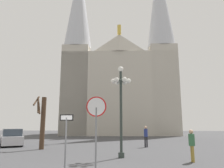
{
  "coord_description": "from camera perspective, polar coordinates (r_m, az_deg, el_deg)",
  "views": [
    {
      "loc": [
        2.13,
        -7.41,
        1.93
      ],
      "look_at": [
        -0.01,
        17.83,
        6.68
      ],
      "focal_mm": 34.59,
      "sensor_mm": 36.0,
      "label": 1
    }
  ],
  "objects": [
    {
      "name": "pedestrian_standing",
      "position": [
        12.48,
        20.33,
        -14.25
      ],
      "size": [
        0.32,
        0.32,
        1.65
      ],
      "color": "olive",
      "rests_on": "ground"
    },
    {
      "name": "street_lamp",
      "position": [
        13.3,
        2.37,
        -3.61
      ],
      "size": [
        1.26,
        1.14,
        5.53
      ],
      "color": "#2D3833",
      "rests_on": "ground"
    },
    {
      "name": "pedestrian_walking",
      "position": [
        19.3,
        8.94,
        -13.0
      ],
      "size": [
        0.32,
        0.32,
        1.78
      ],
      "color": "black",
      "rests_on": "ground"
    },
    {
      "name": "cathedral",
      "position": [
        42.7,
        1.95,
        1.23
      ],
      "size": [
        21.49,
        14.69,
        35.61
      ],
      "color": "#BCB5A5",
      "rests_on": "ground"
    },
    {
      "name": "parked_car_near_silver",
      "position": [
        22.62,
        -25.04,
        -12.74
      ],
      "size": [
        3.88,
        4.66,
        1.52
      ],
      "color": "#B7B7BC",
      "rests_on": "ground"
    },
    {
      "name": "bare_tree",
      "position": [
        18.38,
        -17.95,
        -9.19
      ],
      "size": [
        0.95,
        1.32,
        4.27
      ],
      "color": "#473323",
      "rests_on": "ground"
    },
    {
      "name": "one_way_arrow_sign",
      "position": [
        9.35,
        -12.08,
        -13.26
      ],
      "size": [
        0.58,
        0.07,
        2.34
      ],
      "color": "slate",
      "rests_on": "ground"
    },
    {
      "name": "stop_sign",
      "position": [
        9.66,
        -4.19,
        -8.61
      ],
      "size": [
        0.9,
        0.08,
        3.16
      ],
      "color": "slate",
      "rests_on": "ground"
    }
  ]
}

